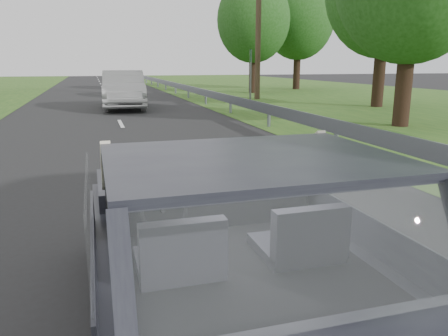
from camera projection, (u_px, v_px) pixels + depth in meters
subject_car at (230, 246)px, 3.00m from camera, size 1.80×4.00×1.45m
dashboard at (207, 202)px, 3.56m from camera, size 1.58×0.45×0.30m
driver_seat at (180, 249)px, 2.58m from camera, size 0.50×0.72×0.42m
passenger_seat at (302, 234)px, 2.81m from camera, size 0.50×0.72×0.42m
steering_wheel at (163, 209)px, 3.15m from camera, size 0.36×0.36×0.04m
cat at (218, 173)px, 3.57m from camera, size 0.55×0.29×0.23m
guardrail at (266, 108)px, 13.55m from camera, size 0.05×90.00×0.32m
other_car at (124, 89)px, 19.24m from camera, size 2.22×5.09×1.64m
highway_sign at (251, 76)px, 22.74m from camera, size 0.48×1.02×2.64m
utility_pole at (259, 14)px, 23.13m from camera, size 0.35×0.35×9.02m
tree_0 at (411, 10)px, 13.03m from camera, size 5.63×5.63×6.99m
tree_1 at (384, 17)px, 19.10m from camera, size 5.75×5.75×7.86m
tree_2 at (253, 37)px, 28.56m from camera, size 5.96×5.96×7.19m
tree_3 at (298, 35)px, 32.60m from camera, size 6.86×6.86×7.99m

